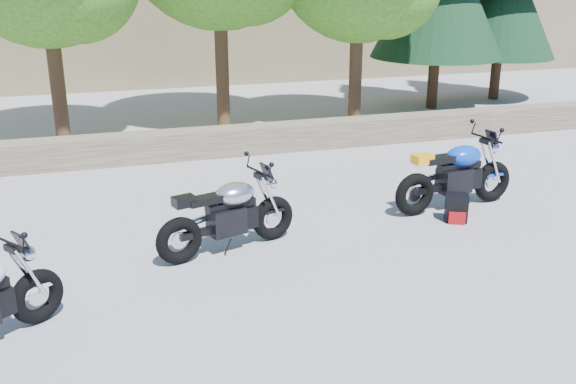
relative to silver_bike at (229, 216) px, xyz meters
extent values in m
plane|color=gray|center=(0.48, -1.20, -0.45)|extent=(90.00, 90.00, 0.00)
cube|color=brown|center=(0.48, 4.30, -0.20)|extent=(22.00, 0.55, 0.50)
cylinder|color=#382314|center=(-2.02, 6.00, 1.06)|extent=(0.28, 0.28, 3.02)
cylinder|color=#382314|center=(1.28, 6.40, 1.23)|extent=(0.28, 0.28, 3.36)
cylinder|color=#382314|center=(4.08, 5.80, 1.00)|extent=(0.28, 0.28, 2.91)
cylinder|color=#382314|center=(6.68, 7.00, 0.63)|extent=(0.26, 0.26, 2.16)
cylinder|color=#382314|center=(8.88, 7.60, 0.51)|extent=(0.26, 0.26, 1.92)
torus|color=black|center=(0.60, 0.18, -0.17)|extent=(0.59, 0.30, 0.57)
torus|color=black|center=(-0.63, -0.19, -0.17)|extent=(0.59, 0.30, 0.57)
cylinder|color=silver|center=(0.60, 0.18, -0.17)|extent=(0.20, 0.09, 0.20)
cylinder|color=silver|center=(-0.63, -0.19, -0.17)|extent=(0.20, 0.09, 0.20)
cube|color=black|center=(-0.03, -0.01, -0.06)|extent=(0.49, 0.38, 0.32)
cube|color=black|center=(0.03, 0.01, 0.13)|extent=(0.64, 0.32, 0.09)
ellipsoid|color=#B0B1B5|center=(0.09, 0.03, 0.26)|extent=(0.59, 0.48, 0.27)
cube|color=black|center=(-0.29, -0.09, 0.26)|extent=(0.48, 0.32, 0.08)
cube|color=black|center=(-0.54, -0.16, 0.30)|extent=(0.29, 0.24, 0.12)
cylinder|color=black|center=(0.43, 0.13, 0.47)|extent=(0.20, 0.57, 0.03)
sphere|color=silver|center=(0.57, 0.17, 0.31)|extent=(0.16, 0.16, 0.16)
torus|color=black|center=(-2.12, -1.10, -0.18)|extent=(0.53, 0.42, 0.55)
cylinder|color=silver|center=(-2.12, -1.10, -0.18)|extent=(0.17, 0.13, 0.19)
cylinder|color=black|center=(-2.26, -1.20, 0.42)|extent=(0.34, 0.48, 0.03)
sphere|color=silver|center=(-2.15, -1.12, 0.28)|extent=(0.15, 0.15, 0.15)
torus|color=black|center=(4.07, 0.59, -0.15)|extent=(0.63, 0.23, 0.61)
torus|color=black|center=(2.71, 0.42, -0.15)|extent=(0.63, 0.23, 0.61)
cylinder|color=silver|center=(4.07, 0.59, -0.15)|extent=(0.21, 0.07, 0.21)
cylinder|color=silver|center=(2.71, 0.42, -0.15)|extent=(0.21, 0.07, 0.21)
cube|color=black|center=(3.37, 0.50, -0.03)|extent=(0.49, 0.34, 0.34)
cube|color=black|center=(3.44, 0.51, 0.18)|extent=(0.68, 0.24, 0.10)
ellipsoid|color=#0C3BB6|center=(3.51, 0.52, 0.31)|extent=(0.59, 0.44, 0.29)
cube|color=black|center=(3.09, 0.47, 0.31)|extent=(0.50, 0.27, 0.09)
cube|color=#FCAB0D|center=(2.81, 0.43, 0.35)|extent=(0.29, 0.22, 0.12)
cylinder|color=black|center=(3.89, 0.57, 0.53)|extent=(0.11, 0.63, 0.03)
sphere|color=silver|center=(4.04, 0.59, 0.37)|extent=(0.17, 0.17, 0.17)
cube|color=black|center=(3.15, 0.04, -0.26)|extent=(0.35, 0.30, 0.39)
cube|color=#9B0C11|center=(3.10, -0.07, -0.37)|extent=(0.22, 0.13, 0.16)
camera|label=1|loc=(-1.46, -7.06, 2.76)|focal=40.00mm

